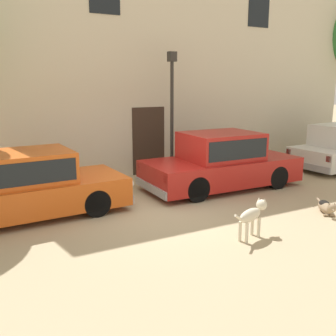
{
  "coord_description": "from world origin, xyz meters",
  "views": [
    {
      "loc": [
        -3.78,
        -7.52,
        2.84
      ],
      "look_at": [
        0.38,
        0.2,
        0.9
      ],
      "focal_mm": 41.32,
      "sensor_mm": 36.0,
      "label": 1
    }
  ],
  "objects_px": {
    "stray_dog_tan": "(326,207)",
    "street_lamp": "(172,98)",
    "parked_sedan_second": "(221,161)",
    "parked_sedan_nearest": "(28,185)",
    "stray_dog_spotted": "(253,214)"
  },
  "relations": [
    {
      "from": "stray_dog_tan",
      "to": "street_lamp",
      "type": "xyz_separation_m",
      "value": [
        -1.36,
        4.63,
        2.24
      ]
    },
    {
      "from": "parked_sedan_second",
      "to": "parked_sedan_nearest",
      "type": "bearing_deg",
      "value": -179.96
    },
    {
      "from": "parked_sedan_second",
      "to": "street_lamp",
      "type": "height_order",
      "value": "street_lamp"
    },
    {
      "from": "stray_dog_spotted",
      "to": "stray_dog_tan",
      "type": "height_order",
      "value": "stray_dog_spotted"
    },
    {
      "from": "parked_sedan_nearest",
      "to": "street_lamp",
      "type": "distance_m",
      "value": 5.06
    },
    {
      "from": "parked_sedan_nearest",
      "to": "street_lamp",
      "type": "relative_size",
      "value": 1.16
    },
    {
      "from": "stray_dog_spotted",
      "to": "stray_dog_tan",
      "type": "bearing_deg",
      "value": -10.66
    },
    {
      "from": "parked_sedan_second",
      "to": "stray_dog_tan",
      "type": "height_order",
      "value": "parked_sedan_second"
    },
    {
      "from": "stray_dog_spotted",
      "to": "street_lamp",
      "type": "xyz_separation_m",
      "value": [
        1.0,
        4.93,
        1.93
      ]
    },
    {
      "from": "parked_sedan_nearest",
      "to": "stray_dog_tan",
      "type": "bearing_deg",
      "value": -29.17
    },
    {
      "from": "parked_sedan_nearest",
      "to": "stray_dog_spotted",
      "type": "relative_size",
      "value": 4.19
    },
    {
      "from": "parked_sedan_nearest",
      "to": "stray_dog_spotted",
      "type": "distance_m",
      "value": 4.75
    },
    {
      "from": "stray_dog_spotted",
      "to": "parked_sedan_second",
      "type": "bearing_deg",
      "value": 45.71
    },
    {
      "from": "street_lamp",
      "to": "stray_dog_tan",
      "type": "bearing_deg",
      "value": -73.65
    },
    {
      "from": "stray_dog_spotted",
      "to": "street_lamp",
      "type": "distance_m",
      "value": 5.39
    }
  ]
}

